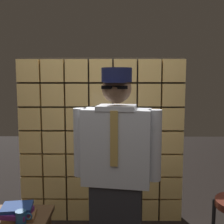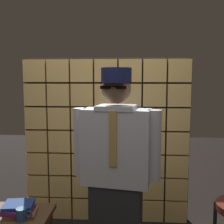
% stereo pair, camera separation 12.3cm
% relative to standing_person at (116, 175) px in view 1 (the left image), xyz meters
% --- Properties ---
extents(glass_block_wall, '(1.88, 0.10, 1.88)m').
position_rel_standing_person_xyz_m(glass_block_wall, '(-0.16, 1.00, 0.03)').
color(glass_block_wall, '#F2C672').
rests_on(glass_block_wall, ground).
extents(standing_person, '(0.68, 0.33, 1.71)m').
position_rel_standing_person_xyz_m(standing_person, '(0.00, 0.00, 0.00)').
color(standing_person, '#28282D').
rests_on(standing_person, ground).
extents(book_stack, '(0.28, 0.24, 0.09)m').
position_rel_standing_person_xyz_m(book_stack, '(-0.77, -0.04, -0.29)').
color(book_stack, brown).
rests_on(book_stack, side_table).
extents(coffee_mug, '(0.13, 0.08, 0.09)m').
position_rel_standing_person_xyz_m(coffee_mug, '(-0.71, -0.12, -0.29)').
color(coffee_mug, navy).
rests_on(coffee_mug, side_table).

